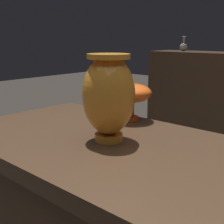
{
  "coord_description": "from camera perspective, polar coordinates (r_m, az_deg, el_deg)",
  "views": [
    {
      "loc": [
        0.63,
        -0.72,
        1.13
      ],
      "look_at": [
        -0.02,
        -0.0,
        0.9
      ],
      "focal_mm": 50.19,
      "sensor_mm": 36.0,
      "label": 1
    }
  ],
  "objects": [
    {
      "name": "vase_tall_behind",
      "position": [
        1.27,
        3.45,
        3.31
      ],
      "size": [
        0.17,
        0.17,
        0.15
      ],
      "color": "#E55B1E",
      "rests_on": "display_plinth"
    },
    {
      "name": "shelf_vase_far_left",
      "position": [
        3.42,
        12.91,
        11.59
      ],
      "size": [
        0.08,
        0.08,
        0.15
      ],
      "color": "gray",
      "rests_on": "back_display_shelf"
    },
    {
      "name": "vase_centerpiece",
      "position": [
        1.0,
        -0.77,
        3.12
      ],
      "size": [
        0.17,
        0.17,
        0.28
      ],
      "color": "orange",
      "rests_on": "display_plinth"
    }
  ]
}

